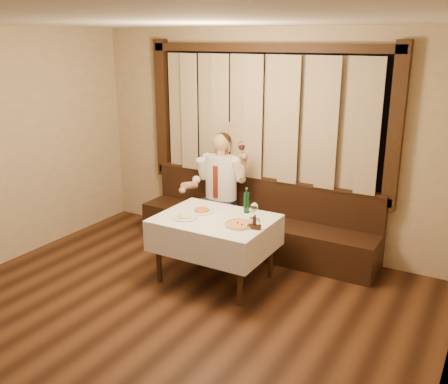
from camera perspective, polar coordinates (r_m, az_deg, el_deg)
The scene contains 10 objects.
room at distance 4.74m, azimuth -5.63°, elevation 2.91°, with size 5.01×6.01×2.81m.
banquette at distance 6.54m, azimuth 3.62°, elevation -3.94°, with size 3.20×0.61×0.94m.
dining_table at distance 5.57m, azimuth -1.03°, elevation -3.96°, with size 1.27×0.97×0.76m.
pizza at distance 5.30m, azimuth 1.72°, elevation -3.73°, with size 0.32×0.32×0.03m.
pasta_red at distance 5.70m, azimuth -2.54°, elevation -1.93°, with size 0.28×0.28×0.10m.
pasta_cream at distance 5.52m, azimuth -4.48°, elevation -2.64°, with size 0.27×0.27×0.09m.
green_bottle at distance 5.66m, azimuth 2.60°, elevation -1.16°, with size 0.06×0.06×0.29m.
table_wine_glass at distance 5.39m, azimuth 3.47°, elevation -1.78°, with size 0.08×0.08×0.21m.
cruet_caddy at distance 5.21m, azimuth 3.49°, elevation -3.69°, with size 0.14×0.09×0.14m.
seated_man at distance 6.51m, azimuth -0.64°, elevation 1.12°, with size 0.84×0.63×1.50m.
Camera 1 is at (2.68, -2.76, 2.65)m, focal length 40.00 mm.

